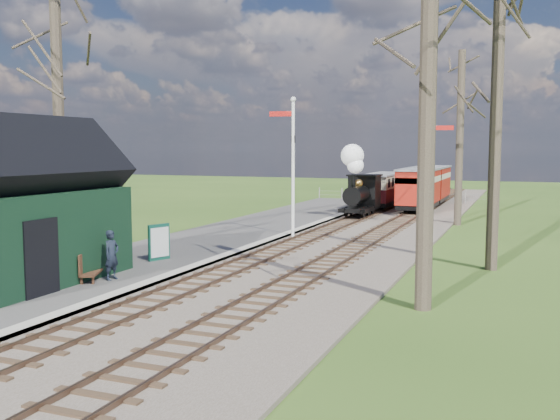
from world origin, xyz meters
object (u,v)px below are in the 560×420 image
Objects in this scene: red_carriage_a at (419,189)px; bench at (89,266)px; person at (112,255)px; coach at (383,188)px; semaphore_far at (431,162)px; locomotive at (359,186)px; red_carriage_b at (431,184)px; station_shed at (23,211)px; semaphore_near at (292,157)px; sign_board at (159,242)px.

bench is at bearing -102.84° from red_carriage_a.
bench is 0.74m from person.
semaphore_far is at bearing -64.04° from coach.
locomotive is 10.27m from red_carriage_b.
locomotive is 0.63× the size of coach.
coach is at bearing 1.51° from person.
station_shed is at bearing -105.22° from red_carriage_a.
semaphore_near is at bearing 78.79° from bench.
semaphore_far is at bearing -15.19° from person.
red_carriage_b reaches higher than sign_board.
station_shed is 27.34m from coach.
person is (-2.33, -25.67, -0.46)m from coach.
station_shed is at bearing 130.50° from person.
bench is at bearing -101.21° from semaphore_near.
red_carriage_b is at bearing 75.25° from locomotive.
bench is (-5.54, -29.80, -0.93)m from red_carriage_b.
sign_board is at bearing -101.62° from red_carriage_b.
red_carriage_b is 26.85m from sign_board.
coach is at bearing 82.87° from sign_board.
semaphore_near is 9.13m from locomotive.
sign_board is (-5.41, -20.80, -0.70)m from red_carriage_a.
semaphore_far is 3.78× the size of bench.
semaphore_far is 3.95× the size of person.
semaphore_far is at bearing -76.43° from red_carriage_a.
red_carriage_a is (6.90, 25.35, -0.74)m from station_shed.
station_shed reaches higher than red_carriage_b.
coach is (0.77, 14.98, -2.24)m from semaphore_near.
coach reaches higher than person.
sign_board is (-2.81, -22.43, -0.57)m from coach.
red_carriage_a and red_carriage_b have the same top height.
station_shed is 20.01m from semaphore_far.
red_carriage_b reaches higher than bench.
semaphore_far is at bearing 64.28° from station_shed.
red_carriage_b is 30.33m from bench.
semaphore_near is at bearing 73.62° from station_shed.
red_carriage_b is at bearing 77.40° from station_shed.
semaphore_far is (8.67, 18.00, 1.08)m from station_shed.
semaphore_far reaches higher than coach.
red_carriage_a is at bearing 103.57° from semaphore_far.
coach is at bearing 87.06° from semaphore_near.
red_carriage_b is 3.44× the size of bench.
station_shed is at bearing -99.05° from coach.
red_carriage_a reaches higher than bench.
red_carriage_a is 3.44× the size of bench.
red_carriage_b is (2.60, 3.87, 0.14)m from coach.
semaphore_far is 4.63× the size of sign_board.
semaphore_far is at bearing 66.67° from bench.
station_shed reaches higher than coach.
locomotive reaches higher than sign_board.
station_shed is 4.16× the size of bench.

